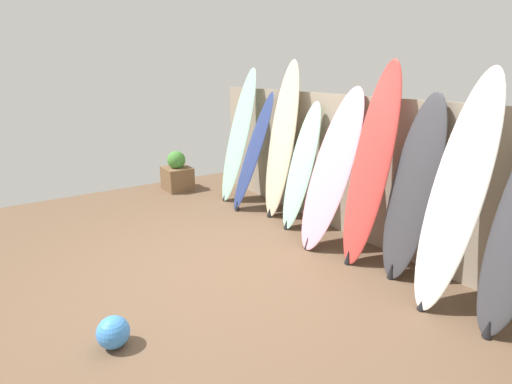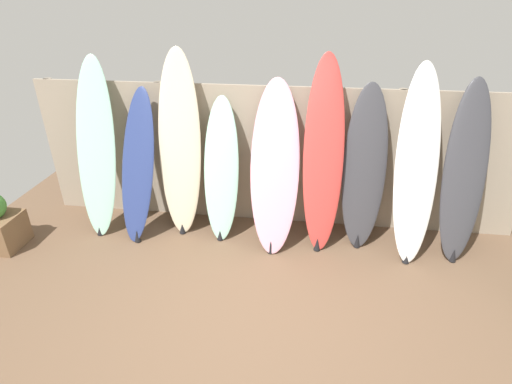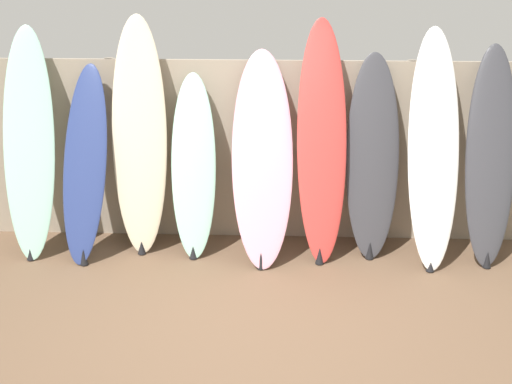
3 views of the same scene
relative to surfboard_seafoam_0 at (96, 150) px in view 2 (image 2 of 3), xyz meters
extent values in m
plane|color=brown|center=(2.15, -1.60, -1.06)|extent=(7.68, 7.68, 0.00)
cube|color=gray|center=(2.15, 0.40, -0.16)|extent=(6.08, 0.04, 1.80)
cylinder|color=gray|center=(-0.73, 0.44, -0.16)|extent=(0.10, 0.10, 1.80)
cylinder|color=gray|center=(0.71, 0.44, -0.16)|extent=(0.10, 0.10, 1.80)
cylinder|color=gray|center=(2.15, 0.44, -0.16)|extent=(0.10, 0.10, 1.80)
cylinder|color=gray|center=(3.59, 0.44, -0.16)|extent=(0.10, 0.10, 1.80)
ellipsoid|color=#9ED6BC|center=(0.00, 0.00, 0.01)|extent=(0.52, 0.70, 2.14)
cone|color=black|center=(0.00, -0.28, -0.99)|extent=(0.08, 0.08, 0.12)
ellipsoid|color=navy|center=(0.54, -0.07, -0.16)|extent=(0.51, 0.75, 1.79)
cone|color=black|center=(0.54, -0.37, -0.97)|extent=(0.08, 0.08, 0.15)
ellipsoid|color=beige|center=(1.03, 0.09, 0.07)|extent=(0.53, 0.50, 2.24)
cone|color=black|center=(1.03, -0.11, -0.98)|extent=(0.08, 0.08, 0.12)
ellipsoid|color=#9ED6BC|center=(1.54, 0.04, -0.20)|extent=(0.45, 0.56, 1.71)
cone|color=black|center=(1.54, -0.19, -0.98)|extent=(0.08, 0.08, 0.12)
ellipsoid|color=pink|center=(2.19, -0.04, -0.09)|extent=(0.61, 0.83, 1.93)
cone|color=black|center=(2.19, -0.38, -0.97)|extent=(0.08, 0.08, 0.15)
ellipsoid|color=#D13D38|center=(2.74, 0.00, 0.06)|extent=(0.51, 0.64, 2.22)
cone|color=black|center=(2.74, -0.26, -0.97)|extent=(0.08, 0.08, 0.16)
ellipsoid|color=#38383D|center=(3.22, 0.08, -0.10)|extent=(0.51, 0.50, 1.91)
cone|color=black|center=(3.22, -0.13, -0.96)|extent=(0.08, 0.08, 0.16)
ellipsoid|color=white|center=(3.75, -0.06, 0.02)|extent=(0.50, 0.76, 2.15)
cone|color=black|center=(3.75, -0.37, -0.99)|extent=(0.08, 0.08, 0.10)
ellipsoid|color=#38383D|center=(4.29, 0.01, -0.06)|extent=(0.48, 0.68, 2.00)
cone|color=black|center=(4.29, -0.27, -0.97)|extent=(0.08, 0.08, 0.15)
camera|label=1|loc=(5.52, -3.39, 1.05)|focal=28.00mm
camera|label=2|loc=(2.53, -4.26, 1.78)|focal=28.00mm
camera|label=3|loc=(2.39, -6.32, 1.91)|focal=50.00mm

